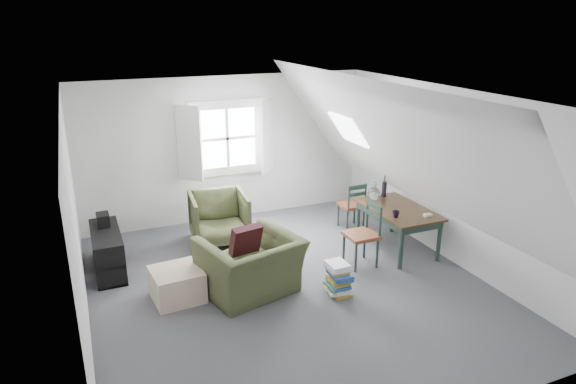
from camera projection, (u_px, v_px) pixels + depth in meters
name	position (u px, v px, depth m)	size (l,w,h in m)	color
floor	(289.00, 286.00, 6.83)	(5.50, 5.50, 0.00)	#49494D
ceiling	(289.00, 98.00, 6.03)	(5.50, 5.50, 0.00)	white
wall_back	(227.00, 149.00, 8.83)	(5.00, 5.00, 0.00)	silver
wall_front	(426.00, 305.00, 4.03)	(5.00, 5.00, 0.00)	silver
wall_left	(76.00, 228.00, 5.51)	(5.50, 5.50, 0.00)	silver
wall_right	(449.00, 176.00, 7.36)	(5.50, 5.50, 0.00)	silver
slope_left	(161.00, 172.00, 5.69)	(5.50, 5.50, 0.00)	white
slope_right	(396.00, 146.00, 6.84)	(5.50, 5.50, 0.00)	white
dormer_window	(228.00, 139.00, 8.70)	(1.71, 0.35, 1.30)	white
skylight	(348.00, 130.00, 7.98)	(0.55, 0.75, 0.04)	white
armchair_near	(251.00, 292.00, 6.69)	(1.17, 1.02, 0.76)	#3A4123
armchair_far	(220.00, 241.00, 8.22)	(0.86, 0.88, 0.80)	#3A4123
throw_pillow	(246.00, 240.00, 6.60)	(0.40, 0.11, 0.40)	#360E15
ottoman	(177.00, 284.00, 6.48)	(0.60, 0.60, 0.40)	#BFA78F
dining_table	(398.00, 214.00, 7.78)	(0.80, 1.33, 0.67)	#301F10
demijohn	(374.00, 193.00, 8.05)	(0.21, 0.21, 0.29)	silver
vase_twigs	(384.00, 188.00, 8.22)	(0.08, 0.09, 0.60)	black
cup	(396.00, 217.00, 7.39)	(0.10, 0.10, 0.10)	black
paper_box	(428.00, 215.00, 7.42)	(0.11, 0.08, 0.04)	white
dining_chair_far	(352.00, 205.00, 8.58)	(0.39, 0.39, 0.82)	brown
dining_chair_near	(363.00, 234.00, 7.31)	(0.43, 0.43, 0.92)	brown
media_shelf	(108.00, 254.00, 7.16)	(0.39, 1.16, 0.59)	black
electronics_box	(103.00, 220.00, 7.28)	(0.17, 0.24, 0.19)	black
magazine_stack	(338.00, 279.00, 6.59)	(0.32, 0.38, 0.43)	#B29933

